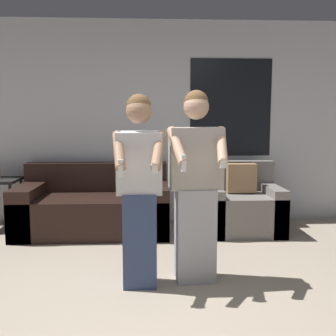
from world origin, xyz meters
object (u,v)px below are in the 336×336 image
(couch, at_px, (94,208))
(person_right, at_px, (196,187))
(armchair, at_px, (241,206))
(person_left, at_px, (140,190))

(couch, xyz_separation_m, person_right, (1.08, -1.57, 0.52))
(armchair, distance_m, person_right, 1.77)
(person_left, distance_m, person_right, 0.48)
(couch, height_order, person_left, person_left)
(armchair, xyz_separation_m, person_left, (-1.23, -1.60, 0.50))
(armchair, bearing_deg, person_left, -127.64)
(couch, distance_m, armchair, 1.84)
(armchair, height_order, person_right, person_right)
(person_left, bearing_deg, couch, 110.07)
(armchair, relative_size, person_right, 0.57)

